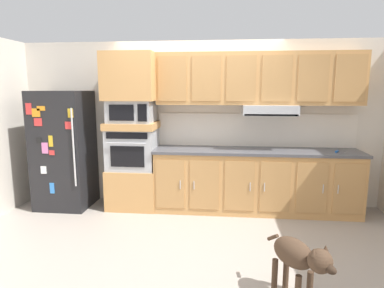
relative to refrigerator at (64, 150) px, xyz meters
name	(u,v)px	position (x,y,z in m)	size (l,w,h in m)	color
ground_plane	(191,229)	(2.01, -0.68, -0.88)	(9.60, 9.60, 0.00)	#9E9389
back_kitchen_wall	(199,124)	(2.01, 0.43, 0.37)	(6.20, 0.12, 2.50)	beige
refrigerator	(64,150)	(0.00, 0.00, 0.00)	(0.76, 0.73, 1.76)	black
oven_base_cabinet	(134,187)	(1.05, 0.07, -0.58)	(0.74, 0.62, 0.60)	tan
built_in_oven	(133,149)	(1.05, 0.07, 0.02)	(0.70, 0.62, 0.60)	#A8AAAF
appliance_mid_shelf	(132,126)	(1.05, 0.07, 0.37)	(0.74, 0.62, 0.10)	tan
microwave	(132,111)	(1.05, 0.07, 0.58)	(0.64, 0.54, 0.32)	#A8AAAF
appliance_upper_cabinet	(131,77)	(1.05, 0.07, 1.08)	(0.74, 0.62, 0.68)	tan
lower_cabinet_run	(255,182)	(2.88, 0.07, -0.44)	(2.92, 0.63, 0.88)	tan
countertop_slab	(256,151)	(2.88, 0.07, 0.02)	(2.96, 0.64, 0.04)	#4C4C51
backsplash_panel	(255,130)	(2.88, 0.36, 0.29)	(2.96, 0.02, 0.50)	silver
upper_cabinet_with_hood	(258,81)	(2.89, 0.19, 1.02)	(2.92, 0.48, 0.88)	tan
screwdriver	(338,151)	(3.98, -0.02, 0.05)	(0.17, 0.16, 0.03)	blue
dog	(299,257)	(3.04, -2.07, -0.46)	(0.46, 0.67, 0.61)	#473323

